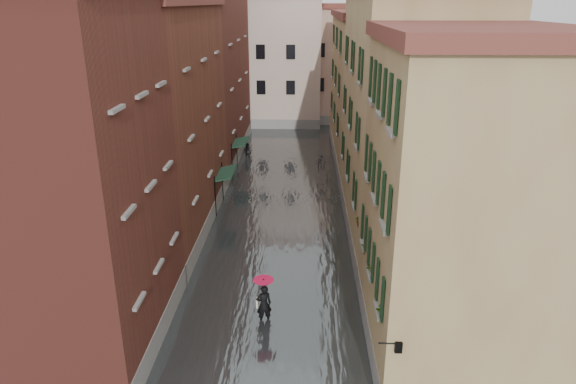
# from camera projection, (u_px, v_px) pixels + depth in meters

# --- Properties ---
(ground) EXTENTS (120.00, 120.00, 0.00)m
(ground) POSITION_uv_depth(u_px,v_px,m) (268.00, 314.00, 22.14)
(ground) COLOR slate
(ground) RESTS_ON ground
(floodwater) EXTENTS (10.00, 60.00, 0.20)m
(floodwater) POSITION_uv_depth(u_px,v_px,m) (282.00, 202.00, 34.28)
(floodwater) COLOR #424749
(floodwater) RESTS_ON ground
(building_left_near) EXTENTS (6.00, 8.00, 13.00)m
(building_left_near) POSITION_uv_depth(u_px,v_px,m) (66.00, 187.00, 18.22)
(building_left_near) COLOR brown
(building_left_near) RESTS_ON ground
(building_left_mid) EXTENTS (6.00, 14.00, 12.50)m
(building_left_mid) POSITION_uv_depth(u_px,v_px,m) (153.00, 124.00, 28.61)
(building_left_mid) COLOR brown
(building_left_mid) RESTS_ON ground
(building_left_far) EXTENTS (6.00, 16.00, 14.00)m
(building_left_far) POSITION_uv_depth(u_px,v_px,m) (203.00, 75.00, 42.40)
(building_left_far) COLOR brown
(building_left_far) RESTS_ON ground
(building_right_near) EXTENTS (6.00, 8.00, 11.50)m
(building_right_near) POSITION_uv_depth(u_px,v_px,m) (461.00, 211.00, 18.04)
(building_right_near) COLOR #946E4C
(building_right_near) RESTS_ON ground
(building_right_mid) EXTENTS (6.00, 14.00, 13.00)m
(building_right_mid) POSITION_uv_depth(u_px,v_px,m) (406.00, 122.00, 28.09)
(building_right_mid) COLOR tan
(building_right_mid) RESTS_ON ground
(building_right_far) EXTENTS (6.00, 16.00, 11.50)m
(building_right_far) POSITION_uv_depth(u_px,v_px,m) (372.00, 91.00, 42.40)
(building_right_far) COLOR #946E4C
(building_right_far) RESTS_ON ground
(building_end_cream) EXTENTS (12.00, 9.00, 13.00)m
(building_end_cream) POSITION_uv_depth(u_px,v_px,m) (264.00, 62.00, 55.56)
(building_end_cream) COLOR beige
(building_end_cream) RESTS_ON ground
(building_end_pink) EXTENTS (10.00, 9.00, 12.00)m
(building_end_pink) POSITION_uv_depth(u_px,v_px,m) (346.00, 65.00, 57.33)
(building_end_pink) COLOR tan
(building_end_pink) RESTS_ON ground
(awning_near) EXTENTS (1.09, 2.90, 2.80)m
(awning_near) POSITION_uv_depth(u_px,v_px,m) (226.00, 174.00, 32.34)
(awning_near) COLOR #163323
(awning_near) RESTS_ON ground
(awning_far) EXTENTS (1.09, 2.93, 2.80)m
(awning_far) POSITION_uv_depth(u_px,v_px,m) (240.00, 143.00, 39.43)
(awning_far) COLOR #163323
(awning_far) RESTS_ON ground
(wall_lantern) EXTENTS (0.71, 0.22, 0.35)m
(wall_lantern) POSITION_uv_depth(u_px,v_px,m) (398.00, 346.00, 15.34)
(wall_lantern) COLOR black
(wall_lantern) RESTS_ON ground
(window_planters) EXTENTS (0.59, 8.25, 0.84)m
(window_planters) POSITION_uv_depth(u_px,v_px,m) (371.00, 252.00, 20.01)
(window_planters) COLOR brown
(window_planters) RESTS_ON ground
(pedestrian_main) EXTENTS (0.88, 0.88, 2.06)m
(pedestrian_main) POSITION_uv_depth(u_px,v_px,m) (264.00, 298.00, 21.14)
(pedestrian_main) COLOR black
(pedestrian_main) RESTS_ON ground
(pedestrian_far) EXTENTS (0.80, 0.68, 1.44)m
(pedestrian_far) POSITION_uv_depth(u_px,v_px,m) (248.00, 152.00, 43.52)
(pedestrian_far) COLOR black
(pedestrian_far) RESTS_ON ground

